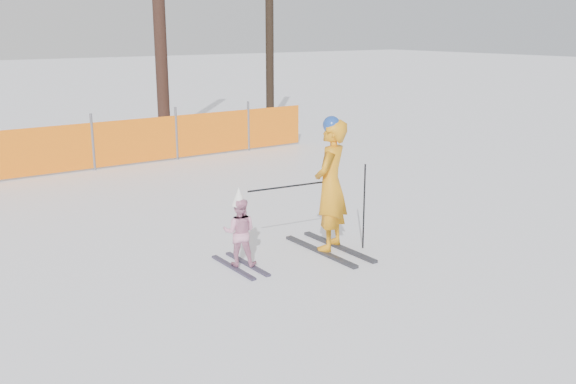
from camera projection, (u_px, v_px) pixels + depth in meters
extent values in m
plane|color=white|center=(311.00, 276.00, 8.11)|extent=(120.00, 120.00, 0.00)
cube|color=black|center=(320.00, 251.00, 8.96)|extent=(0.09, 1.53, 0.04)
cube|color=black|center=(339.00, 247.00, 9.15)|extent=(0.09, 1.53, 0.04)
imported|color=orange|center=(331.00, 185.00, 8.83)|extent=(0.79, 0.72, 1.82)
sphere|color=#1B4197|center=(332.00, 125.00, 8.62)|extent=(0.24, 0.24, 0.24)
cube|color=black|center=(233.00, 267.00, 8.38)|extent=(0.09, 1.03, 0.03)
cube|color=black|center=(247.00, 264.00, 8.50)|extent=(0.09, 1.03, 0.03)
imported|color=pink|center=(240.00, 232.00, 8.32)|extent=(0.55, 0.54, 0.90)
cone|color=white|center=(239.00, 196.00, 8.20)|extent=(0.19, 0.19, 0.24)
cylinder|color=black|center=(364.00, 207.00, 9.00)|extent=(0.02, 0.02, 1.23)
cylinder|color=black|center=(286.00, 187.00, 8.50)|extent=(1.12, 0.17, 0.02)
cylinder|color=#595960|center=(93.00, 142.00, 13.98)|extent=(0.06, 0.06, 1.25)
cylinder|color=#595960|center=(176.00, 134.00, 15.10)|extent=(0.06, 0.06, 1.25)
cylinder|color=#595960|center=(248.00, 126.00, 16.22)|extent=(0.06, 0.06, 1.25)
cylinder|color=#311D16|center=(160.00, 28.00, 17.62)|extent=(0.34, 0.34, 6.08)
cylinder|color=black|center=(270.00, 45.00, 20.34)|extent=(0.26, 0.26, 5.02)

